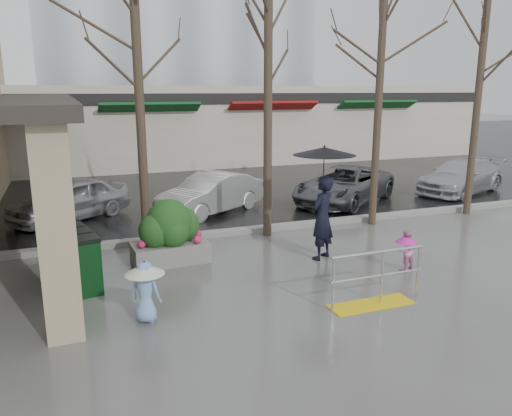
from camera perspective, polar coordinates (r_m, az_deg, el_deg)
ground at (r=9.88m, az=2.69°, el=-9.42°), size 120.00×120.00×0.00m
street_asphalt at (r=30.80m, az=-13.88°, el=5.89°), size 120.00×36.00×0.01m
curb at (r=13.41m, az=-4.12°, el=-2.89°), size 120.00×0.30×0.15m
canopy_slab at (r=16.38m, az=-25.33°, el=11.44°), size 2.80×18.00×0.25m
pillar_front at (r=8.12m, az=-21.80°, el=-2.43°), size 0.55×0.55×3.50m
pillar_back at (r=14.49m, az=-21.59°, el=4.22°), size 0.55×0.55×3.50m
storefront_row at (r=26.97m, az=-8.74°, el=9.40°), size 34.00×6.74×4.00m
handrail at (r=9.39m, az=13.43°, el=-8.58°), size 1.90×0.50×1.03m
tree_west at (r=12.12m, az=-13.57°, el=19.00°), size 3.20×3.20×6.80m
tree_midwest at (r=12.97m, az=1.42°, el=19.62°), size 3.20×3.20×7.00m
tree_mideast at (r=14.50m, az=14.15°, el=17.10°), size 3.20×3.20×6.50m
tree_east at (r=16.76m, az=24.63°, el=17.57°), size 3.20×3.20×7.20m
woman at (r=11.36m, az=7.66°, el=1.59°), size 1.42×1.42×2.63m
child_pink at (r=11.25m, az=16.72°, el=-4.35°), size 0.48×0.47×0.89m
child_blue at (r=8.61m, az=-12.53°, el=-8.56°), size 0.67×0.67×1.07m
planter at (r=11.36m, az=-9.82°, el=-2.78°), size 1.72×1.00×1.47m
news_boxes at (r=10.77m, az=-19.76°, el=-5.03°), size 0.89×2.09×1.14m
car_a at (r=15.85m, az=-20.53°, el=0.90°), size 3.89×3.33×1.26m
car_b at (r=15.77m, az=-5.20°, el=1.65°), size 3.96×3.14×1.26m
car_c at (r=17.41m, az=10.05°, el=2.61°), size 4.93×4.26×1.26m
car_d at (r=20.43m, az=22.40°, el=3.38°), size 4.69×3.21×1.26m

